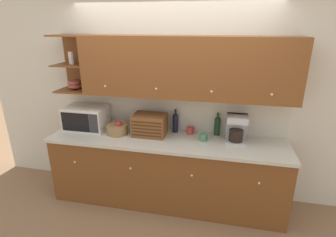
% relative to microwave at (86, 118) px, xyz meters
% --- Properties ---
extents(ground_plane, '(24.00, 24.00, 0.00)m').
position_rel_microwave_xyz_m(ground_plane, '(1.13, 0.22, -1.06)').
color(ground_plane, '#896647').
extents(wall_back, '(5.34, 0.06, 2.60)m').
position_rel_microwave_xyz_m(wall_back, '(1.13, 0.25, 0.24)').
color(wall_back, beige).
rests_on(wall_back, ground_plane).
extents(counter_unit, '(2.96, 0.67, 0.90)m').
position_rel_microwave_xyz_m(counter_unit, '(1.13, -0.10, -0.61)').
color(counter_unit, brown).
rests_on(counter_unit, ground_plane).
extents(backsplash_panel, '(2.94, 0.01, 0.52)m').
position_rel_microwave_xyz_m(backsplash_panel, '(1.13, 0.22, 0.10)').
color(backsplash_panel, beige).
rests_on(backsplash_panel, counter_unit).
extents(upper_cabinets, '(2.94, 0.40, 0.71)m').
position_rel_microwave_xyz_m(upper_cabinets, '(1.29, 0.04, 0.71)').
color(upper_cabinets, brown).
rests_on(upper_cabinets, backsplash_panel).
extents(microwave, '(0.54, 0.37, 0.31)m').
position_rel_microwave_xyz_m(microwave, '(0.00, 0.00, 0.00)').
color(microwave, silver).
rests_on(microwave, counter_unit).
extents(fruit_basket, '(0.27, 0.27, 0.19)m').
position_rel_microwave_xyz_m(fruit_basket, '(0.47, -0.08, -0.09)').
color(fruit_basket, '#937047').
rests_on(fruit_basket, counter_unit).
extents(bread_box, '(0.42, 0.30, 0.27)m').
position_rel_microwave_xyz_m(bread_box, '(0.89, -0.02, -0.02)').
color(bread_box, brown).
rests_on(bread_box, counter_unit).
extents(second_wine_bottle, '(0.07, 0.07, 0.31)m').
position_rel_microwave_xyz_m(second_wine_bottle, '(1.19, 0.15, -0.01)').
color(second_wine_bottle, black).
rests_on(second_wine_bottle, counter_unit).
extents(mug_blue_second, '(0.10, 0.08, 0.09)m').
position_rel_microwave_xyz_m(mug_blue_second, '(1.39, 0.12, -0.11)').
color(mug_blue_second, '#B73D38').
rests_on(mug_blue_second, counter_unit).
extents(mug, '(0.11, 0.09, 0.09)m').
position_rel_microwave_xyz_m(mug, '(1.58, -0.05, -0.11)').
color(mug, '#4C845B').
rests_on(mug, counter_unit).
extents(wine_bottle, '(0.08, 0.08, 0.29)m').
position_rel_microwave_xyz_m(wine_bottle, '(1.73, 0.16, -0.02)').
color(wine_bottle, '#19381E').
rests_on(wine_bottle, counter_unit).
extents(coffee_maker, '(0.24, 0.22, 0.34)m').
position_rel_microwave_xyz_m(coffee_maker, '(1.96, -0.01, 0.02)').
color(coffee_maker, '#B7B7BC').
rests_on(coffee_maker, counter_unit).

